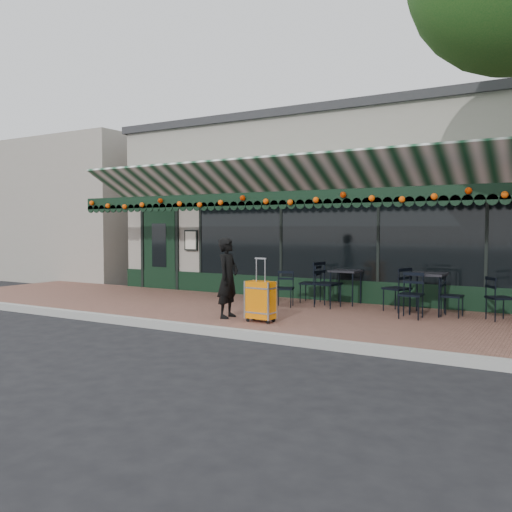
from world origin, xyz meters
The scene contains 16 objects.
ground centered at (0.00, 0.00, 0.00)m, with size 80.00×80.00×0.00m, color black.
sidewalk centered at (0.00, 2.00, 0.07)m, with size 18.00×4.00×0.15m, color brown.
curb centered at (0.00, -0.08, 0.07)m, with size 18.00×0.16×0.15m, color #9E9E99.
restaurant_building centered at (0.00, 7.84, 2.27)m, with size 12.00×9.60×4.50m.
neighbor_building_left centered at (-13.00, 8.00, 2.40)m, with size 12.00×8.00×4.80m, color gray.
woman centered at (-0.47, 0.82, 0.90)m, with size 0.55×0.36×1.50m, color black.
suitcase centered at (0.29, 0.72, 0.53)m, with size 0.51×0.31×1.14m.
cafe_table_a centered at (2.67, 3.11, 0.88)m, with size 0.65×0.65×0.81m.
cafe_table_b centered at (0.79, 3.62, 0.83)m, with size 0.61×0.61×0.76m.
chair_a_left centered at (2.05, 3.17, 0.60)m, with size 0.45×0.45×0.91m, color black, non-canonical shape.
chair_a_right centered at (3.13, 3.04, 0.54)m, with size 0.39×0.39×0.77m, color black, non-canonical shape.
chair_a_front centered at (2.51, 2.47, 0.58)m, with size 0.43×0.43×0.86m, color black, non-canonical shape.
chair_a_extra centered at (3.96, 3.03, 0.56)m, with size 0.41×0.41×0.81m, color black, non-canonical shape.
chair_b_left centered at (0.00, 3.47, 0.58)m, with size 0.43×0.43×0.85m, color black, non-canonical shape.
chair_b_right centered at (0.62, 2.99, 0.64)m, with size 0.49×0.49×0.97m, color black, non-canonical shape.
chair_b_front centered at (-0.19, 2.58, 0.54)m, with size 0.39×0.39×0.77m, color black, non-canonical shape.
Camera 1 is at (5.07, -7.60, 1.84)m, focal length 38.00 mm.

